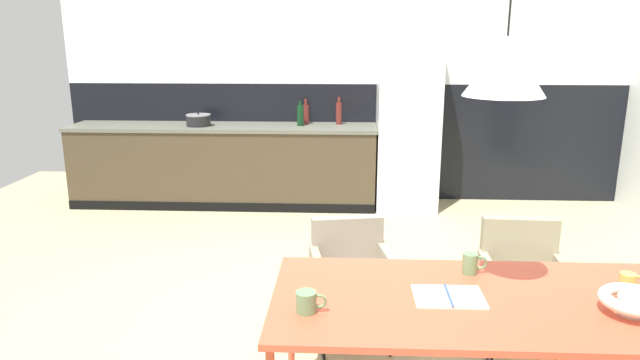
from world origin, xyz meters
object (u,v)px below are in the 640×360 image
object	(u,v)px
bottle_wine_green	(339,113)
pendant_lamp_over_table_near	(505,66)
cooking_pot	(198,120)
fruit_bowl	(633,301)
mug_dark_espresso	(471,264)
armchair_head_of_table	(522,270)
mug_short_terracotta	(629,282)
open_book	(449,297)
mug_glass_clear	(307,302)
bottle_spice_small	(300,115)
bottle_vinegar_dark	(306,114)
armchair_by_stool	(350,263)
refrigerator_column	(408,117)
dining_table	(487,306)

from	to	relation	value
bottle_wine_green	pendant_lamp_over_table_near	world-z (taller)	pendant_lamp_over_table_near
cooking_pot	fruit_bowl	bearing A→B (deg)	-53.56
mug_dark_espresso	cooking_pot	size ratio (longest dim) A/B	0.45
armchair_head_of_table	mug_dark_espresso	xyz separation A→B (m)	(-0.44, -0.56, 0.27)
mug_short_terracotta	bottle_wine_green	world-z (taller)	bottle_wine_green
armchair_head_of_table	pendant_lamp_over_table_near	size ratio (longest dim) A/B	0.80
open_book	mug_glass_clear	bearing A→B (deg)	-165.39
cooking_pot	bottle_spice_small	world-z (taller)	bottle_spice_small
bottle_vinegar_dark	bottle_spice_small	bearing A→B (deg)	-108.07
mug_dark_espresso	bottle_wine_green	xyz separation A→B (m)	(-0.71, 3.65, 0.25)
fruit_bowl	mug_short_terracotta	world-z (taller)	fruit_bowl
armchair_head_of_table	open_book	distance (m)	1.05
armchair_by_stool	cooking_pot	distance (m)	3.31
cooking_pot	bottle_spice_small	size ratio (longest dim) A/B	0.98
refrigerator_column	dining_table	xyz separation A→B (m)	(-0.02, -3.79, -0.32)
cooking_pot	bottle_vinegar_dark	distance (m)	1.19
dining_table	mug_dark_espresso	bearing A→B (deg)	94.27
dining_table	bottle_wine_green	distance (m)	4.00
mug_glass_clear	bottle_wine_green	size ratio (longest dim) A/B	0.43
mug_short_terracotta	mug_glass_clear	bearing A→B (deg)	-169.28
mug_dark_espresso	mug_glass_clear	size ratio (longest dim) A/B	0.92
dining_table	cooking_pot	bearing A→B (deg)	121.30
armchair_head_of_table	mug_short_terracotta	world-z (taller)	mug_short_terracotta
mug_dark_espresso	bottle_wine_green	distance (m)	3.73
pendant_lamp_over_table_near	bottle_vinegar_dark	bearing A→B (deg)	105.66
refrigerator_column	mug_glass_clear	world-z (taller)	refrigerator_column
bottle_vinegar_dark	bottle_spice_small	xyz separation A→B (m)	(-0.05, -0.15, 0.00)
refrigerator_column	bottle_spice_small	xyz separation A→B (m)	(-1.17, 0.01, 0.01)
bottle_spice_small	armchair_head_of_table	bearing A→B (deg)	-62.07
dining_table	pendant_lamp_over_table_near	xyz separation A→B (m)	(-0.00, 0.01, 1.06)
mug_glass_clear	open_book	bearing A→B (deg)	14.61
armchair_by_stool	pendant_lamp_over_table_near	size ratio (longest dim) A/B	0.76
fruit_bowl	mug_short_terracotta	size ratio (longest dim) A/B	2.41
fruit_bowl	armchair_head_of_table	bearing A→B (deg)	99.23
mug_short_terracotta	bottle_spice_small	distance (m)	4.12
dining_table	mug_dark_espresso	distance (m)	0.29
bottle_vinegar_dark	bottle_spice_small	size ratio (longest dim) A/B	1.03
dining_table	mug_short_terracotta	xyz separation A→B (m)	(0.67, 0.11, 0.08)
armchair_by_stool	mug_glass_clear	distance (m)	1.14
armchair_head_of_table	armchair_by_stool	distance (m)	1.03
mug_dark_espresso	pendant_lamp_over_table_near	bearing A→B (deg)	-85.59
fruit_bowl	mug_dark_espresso	size ratio (longest dim) A/B	2.22
bottle_spice_small	bottle_wine_green	size ratio (longest dim) A/B	0.89
fruit_bowl	cooking_pot	size ratio (longest dim) A/B	1.01
fruit_bowl	pendant_lamp_over_table_near	xyz separation A→B (m)	(-0.57, 0.13, 0.97)
armchair_by_stool	bottle_spice_small	world-z (taller)	bottle_spice_small
refrigerator_column	armchair_head_of_table	xyz separation A→B (m)	(0.40, -2.95, -0.50)
mug_dark_espresso	bottle_spice_small	world-z (taller)	bottle_spice_small
dining_table	open_book	bearing A→B (deg)	-178.71
refrigerator_column	mug_glass_clear	size ratio (longest dim) A/B	15.12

